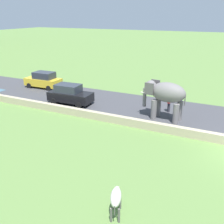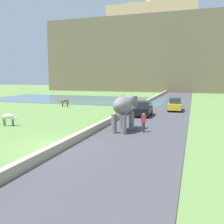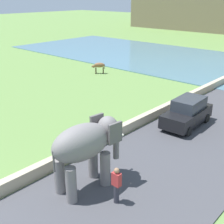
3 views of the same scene
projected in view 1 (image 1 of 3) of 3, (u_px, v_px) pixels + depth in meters
road_surface at (36, 92)px, 27.19m from camera, size 7.00×120.00×0.06m
barrier_wall at (24, 102)px, 23.08m from camera, size 0.40×110.00×0.61m
elephant at (165, 94)px, 19.43m from camera, size 1.69×3.54×2.99m
person_beside_elephant at (169, 103)px, 21.23m from camera, size 0.36×0.22×1.63m
car_yellow at (43, 80)px, 28.30m from camera, size 1.91×4.06×1.80m
car_black at (70, 94)px, 23.34m from camera, size 1.93×4.07×1.80m
cow_white at (116, 197)px, 10.38m from camera, size 1.41×0.80×1.15m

